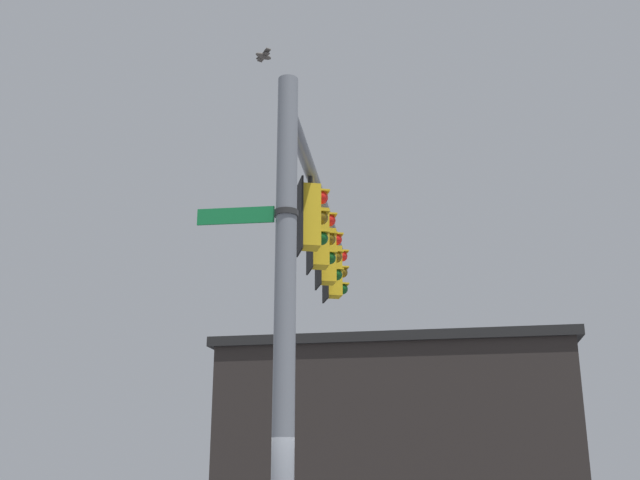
% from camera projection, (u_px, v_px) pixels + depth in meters
% --- Properties ---
extents(signal_pole, '(0.28, 0.28, 7.31)m').
position_uv_depth(signal_pole, '(284.00, 341.00, 9.32)').
color(signal_pole, slate).
rests_on(signal_pole, ground).
extents(mast_arm, '(6.73, 2.38, 0.21)m').
position_uv_depth(mast_arm, '(320.00, 198.00, 13.59)').
color(mast_arm, slate).
extents(traffic_light_nearest_pole, '(0.54, 0.49, 1.31)m').
position_uv_depth(traffic_light_nearest_pole, '(311.00, 217.00, 12.15)').
color(traffic_light_nearest_pole, black).
extents(traffic_light_mid_inner, '(0.54, 0.49, 1.31)m').
position_uv_depth(traffic_light_mid_inner, '(320.00, 238.00, 13.26)').
color(traffic_light_mid_inner, black).
extents(traffic_light_mid_outer, '(0.54, 0.49, 1.31)m').
position_uv_depth(traffic_light_mid_outer, '(328.00, 256.00, 14.37)').
color(traffic_light_mid_outer, black).
extents(traffic_light_arm_end, '(0.54, 0.49, 1.31)m').
position_uv_depth(traffic_light_arm_end, '(334.00, 272.00, 15.47)').
color(traffic_light_arm_end, black).
extents(street_name_sign, '(0.54, 1.30, 0.22)m').
position_uv_depth(street_name_sign, '(262.00, 215.00, 9.86)').
color(street_name_sign, '#147238').
extents(bird_flying, '(0.36, 0.29, 0.10)m').
position_uv_depth(bird_flying, '(263.00, 56.00, 12.10)').
color(bird_flying, '#4C4742').
extents(storefront_building, '(10.15, 12.59, 6.11)m').
position_uv_depth(storefront_building, '(399.00, 441.00, 24.08)').
color(storefront_building, '#282321').
rests_on(storefront_building, ground).
extents(tree_by_storefront, '(2.87, 2.87, 6.64)m').
position_uv_depth(tree_by_storefront, '(405.00, 376.00, 24.88)').
color(tree_by_storefront, '#4C3823').
rests_on(tree_by_storefront, ground).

